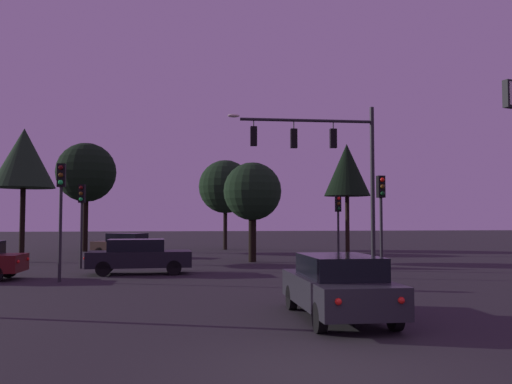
% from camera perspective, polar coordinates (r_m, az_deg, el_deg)
% --- Properties ---
extents(ground_plane, '(168.00, 168.00, 0.00)m').
position_cam_1_polar(ground_plane, '(32.84, -4.84, -7.10)').
color(ground_plane, '#262326').
rests_on(ground_plane, ground).
extents(traffic_signal_mast_arm, '(6.94, 0.54, 7.70)m').
position_cam_1_polar(traffic_signal_mast_arm, '(25.40, 7.70, 3.79)').
color(traffic_signal_mast_arm, '#232326').
rests_on(traffic_signal_mast_arm, ground).
extents(traffic_light_corner_left, '(0.30, 0.35, 3.71)m').
position_cam_1_polar(traffic_light_corner_left, '(29.90, 8.71, -2.39)').
color(traffic_light_corner_left, '#232326').
rests_on(traffic_light_corner_left, ground).
extents(traffic_light_corner_right, '(0.34, 0.37, 4.10)m').
position_cam_1_polar(traffic_light_corner_right, '(27.61, -17.99, -1.69)').
color(traffic_light_corner_right, '#232326').
rests_on(traffic_light_corner_right, ground).
extents(traffic_light_median, '(0.31, 0.35, 4.52)m').
position_cam_1_polar(traffic_light_median, '(21.85, -19.97, -0.61)').
color(traffic_light_median, '#232326').
rests_on(traffic_light_median, ground).
extents(traffic_light_far_side, '(0.32, 0.36, 4.17)m').
position_cam_1_polar(traffic_light_far_side, '(22.49, 13.12, -1.37)').
color(traffic_light_far_side, '#232326').
rests_on(traffic_light_far_side, ground).
extents(car_nearside_lane, '(1.93, 4.59, 1.52)m').
position_cam_1_polar(car_nearside_lane, '(13.09, 8.69, -9.78)').
color(car_nearside_lane, '#232328').
rests_on(car_nearside_lane, ground).
extents(car_crossing_left, '(4.54, 1.92, 1.52)m').
position_cam_1_polar(car_crossing_left, '(24.18, -12.31, -6.62)').
color(car_crossing_left, black).
rests_on(car_crossing_left, ground).
extents(car_far_lane, '(4.41, 3.53, 1.52)m').
position_cam_1_polar(car_far_lane, '(35.32, -13.65, -5.45)').
color(car_far_lane, '#473828').
rests_on(car_far_lane, ground).
extents(tree_behind_sign, '(3.48, 3.48, 7.57)m').
position_cam_1_polar(tree_behind_sign, '(33.25, -23.39, 3.27)').
color(tree_behind_sign, black).
rests_on(tree_behind_sign, ground).
extents(tree_left_far, '(3.29, 3.29, 5.63)m').
position_cam_1_polar(tree_left_far, '(30.44, -0.38, 0.01)').
color(tree_left_far, black).
rests_on(tree_left_far, ground).
extents(tree_center_horizon, '(3.16, 3.16, 7.61)m').
position_cam_1_polar(tree_center_horizon, '(37.48, 9.61, 2.28)').
color(tree_center_horizon, black).
rests_on(tree_center_horizon, ground).
extents(tree_right_cluster, '(4.46, 4.46, 8.20)m').
position_cam_1_polar(tree_right_cluster, '(42.64, -17.55, 1.96)').
color(tree_right_cluster, black).
rests_on(tree_right_cluster, ground).
extents(tree_lot_edge, '(4.28, 4.28, 7.20)m').
position_cam_1_polar(tree_lot_edge, '(43.36, -3.27, 0.55)').
color(tree_lot_edge, black).
rests_on(tree_lot_edge, ground).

